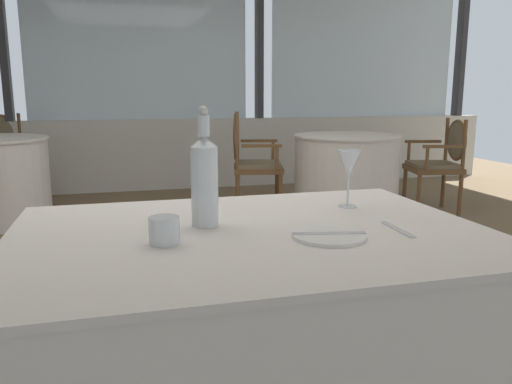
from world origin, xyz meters
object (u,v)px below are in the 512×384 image
dining_chair_0_1 (0,150)px  dining_chair_1_1 (249,155)px  water_bottle (204,178)px  side_plate (329,235)px  water_tumbler (164,230)px  wine_glass (349,165)px  dining_chair_1_0 (442,158)px

dining_chair_0_1 → dining_chair_1_1: 2.80m
dining_chair_1_1 → water_bottle: bearing=-93.6°
side_plate → water_tumbler: 0.44m
water_bottle → water_tumbler: bearing=-130.9°
wine_glass → dining_chair_0_1: wine_glass is taller
side_plate → dining_chair_0_1: dining_chair_0_1 is taller
side_plate → dining_chair_0_1: (-1.81, 4.77, -0.22)m
side_plate → wine_glass: bearing=57.5°
wine_glass → dining_chair_1_1: dining_chair_1_1 is taller
dining_chair_0_1 → dining_chair_1_0: (4.29, -1.77, -0.01)m
side_plate → dining_chair_1_1: bearing=79.3°
water_tumbler → dining_chair_1_1: size_ratio=0.08×
side_plate → dining_chair_1_1: dining_chair_1_1 is taller
dining_chair_1_0 → wine_glass: bearing=62.5°
water_tumbler → side_plate: bearing=-7.9°
water_bottle → side_plate: bearing=-35.0°
wine_glass → dining_chair_1_1: 3.14m
wine_glass → dining_chair_1_0: wine_glass is taller
water_tumbler → wine_glass: bearing=22.8°
water_bottle → dining_chair_1_0: (2.79, 2.79, -0.37)m
wine_glass → water_tumbler: 0.71m
dining_chair_1_1 → water_tumbler: bearing=-95.0°
water_bottle → dining_chair_0_1: (-1.50, 4.56, -0.36)m
water_bottle → wine_glass: 0.53m
wine_glass → water_tumbler: size_ratio=2.45×
side_plate → water_bottle: water_bottle is taller
side_plate → water_tumbler: bearing=172.1°
wine_glass → dining_chair_0_1: size_ratio=0.21×
water_bottle → wine_glass: bearing=13.0°
side_plate → dining_chair_1_1: 3.49m
water_tumbler → dining_chair_1_0: (2.92, 2.95, -0.26)m
water_tumbler → dining_chair_0_1: bearing=106.2°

